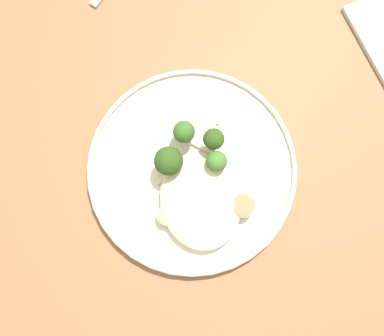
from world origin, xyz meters
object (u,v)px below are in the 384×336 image
Objects in this scene: seared_scallop_on_noodles at (199,201)px; broccoli_floret_left_leaning at (214,140)px; dinner_plate at (192,169)px; seared_scallop_tilted_round at (167,216)px; seared_scallop_half_hidden at (197,173)px; broccoli_floret_small_sprig at (216,162)px; broccoli_floret_rear_charred at (184,132)px; broccoli_floret_tall_stalk at (169,161)px; seared_scallop_right_edge at (243,206)px.

broccoli_floret_left_leaning reaches higher than seared_scallop_on_noodles.
seared_scallop_tilted_round reaches higher than dinner_plate.
dinner_plate is 10.57× the size of seared_scallop_on_noodles.
broccoli_floret_small_sprig reaches higher than seared_scallop_half_hidden.
broccoli_floret_tall_stalk is at bearing -36.32° from broccoli_floret_rear_charred.
dinner_plate is at bearing 2.37° from broccoli_floret_rear_charred.
broccoli_floret_left_leaning is at bearing 61.28° from broccoli_floret_rear_charred.
seared_scallop_tilted_round is at bearing -13.04° from broccoli_floret_tall_stalk.
broccoli_floret_small_sprig is (-0.06, 0.08, 0.02)m from seared_scallop_tilted_round.
seared_scallop_half_hidden is 0.83× the size of broccoli_floret_rear_charred.
seared_scallop_right_edge reaches higher than dinner_plate.
broccoli_floret_tall_stalk is 1.05× the size of broccoli_floret_left_leaning.
seared_scallop_right_edge is at bearing 41.90° from dinner_plate.
broccoli_floret_left_leaning is (-0.03, 0.03, 0.04)m from dinner_plate.
broccoli_floret_tall_stalk is at bearing -118.29° from seared_scallop_half_hidden.
seared_scallop_right_edge is 0.10m from broccoli_floret_left_leaning.
seared_scallop_half_hidden is at bearing 32.92° from dinner_plate.
seared_scallop_right_edge is 0.08m from seared_scallop_half_hidden.
broccoli_floret_left_leaning is at bearing 105.04° from broccoli_floret_tall_stalk.
seared_scallop_tilted_round is 0.12m from broccoli_floret_left_leaning.
broccoli_floret_tall_stalk reaches higher than broccoli_floret_left_leaning.
seared_scallop_tilted_round is 0.58× the size of broccoli_floret_small_sprig.
seared_scallop_right_edge is 0.74× the size of broccoli_floret_rear_charred.
dinner_plate is 0.05m from seared_scallop_on_noodles.
seared_scallop_tilted_round is at bearing -37.91° from dinner_plate.
seared_scallop_tilted_round is (0.06, -0.04, 0.01)m from dinner_plate.
seared_scallop_on_noodles is at bearing 1.24° from broccoli_floret_rear_charred.
broccoli_floret_small_sprig is at bearing 126.04° from seared_scallop_tilted_round.
seared_scallop_half_hidden is at bearing 61.71° from broccoli_floret_tall_stalk.
seared_scallop_on_noodles is 0.58× the size of broccoli_floret_small_sprig.
broccoli_floret_rear_charred is (-0.10, 0.04, 0.02)m from seared_scallop_tilted_round.
broccoli_floret_left_leaning is (-0.02, 0.06, 0.00)m from broccoli_floret_tall_stalk.
dinner_plate is 0.07m from seared_scallop_tilted_round.
broccoli_floret_small_sprig is at bearing 104.22° from seared_scallop_half_hidden.
broccoli_floret_tall_stalk reaches higher than broccoli_floret_rear_charred.
broccoli_floret_left_leaning is at bearing 176.18° from broccoli_floret_small_sprig.
seared_scallop_half_hidden is 0.66× the size of broccoli_floret_tall_stalk.
broccoli_floret_tall_stalk is at bearing -109.50° from dinner_plate.
seared_scallop_on_noodles reaches higher than dinner_plate.
seared_scallop_on_noodles is at bearing 103.62° from seared_scallop_tilted_round.
seared_scallop_on_noodles is at bearing 0.10° from dinner_plate.
broccoli_floret_left_leaning is at bearing -166.01° from seared_scallop_right_edge.
broccoli_floret_tall_stalk reaches higher than dinner_plate.
seared_scallop_half_hidden is at bearing 172.24° from seared_scallop_on_noodles.
broccoli_floret_rear_charred reaches higher than seared_scallop_half_hidden.
seared_scallop_right_edge is at bearing 43.06° from seared_scallop_half_hidden.
broccoli_floret_small_sprig is at bearing 79.26° from broccoli_floret_tall_stalk.
seared_scallop_half_hidden is at bearing -136.94° from seared_scallop_right_edge.
broccoli_floret_small_sprig reaches higher than seared_scallop_right_edge.
broccoli_floret_rear_charred is at bearing -118.72° from broccoli_floret_left_leaning.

